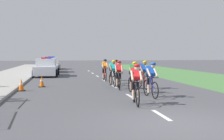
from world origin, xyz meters
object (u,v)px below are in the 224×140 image
cyclist_second (151,79)px  cyclist_fifth (113,73)px  cyclist_eighth (105,70)px  cyclist_third (133,77)px  cyclist_sixth (119,74)px  police_car_second (49,66)px  police_car_nearest (46,68)px  cyclist_lead (136,84)px  traffic_cone_mid (42,82)px  police_car_third (51,64)px  cyclist_fourth (143,74)px  traffic_cone_near (21,85)px  cyclist_seventh (115,71)px

cyclist_second → cyclist_fifth: (-0.85, 4.66, 0.00)m
cyclist_eighth → cyclist_third: bearing=-86.7°
cyclist_sixth → police_car_second: 16.25m
cyclist_eighth → police_car_nearest: size_ratio=0.39×
police_car_second → cyclist_lead: bearing=-79.1°
traffic_cone_mid → cyclist_second: bearing=-44.9°
cyclist_eighth → police_car_third: bearing=104.1°
cyclist_third → cyclist_eighth: bearing=93.3°
cyclist_fourth → traffic_cone_near: 6.38m
cyclist_fourth → police_car_third: bearing=104.3°
cyclist_fourth → cyclist_sixth: 1.32m
cyclist_eighth → traffic_cone_mid: 5.22m
cyclist_lead → cyclist_fourth: size_ratio=1.00×
police_car_third → cyclist_second: bearing=-78.6°
cyclist_fourth → cyclist_seventh: (-0.99, 2.85, 0.00)m
traffic_cone_near → cyclist_sixth: bearing=-0.4°
cyclist_fourth → police_car_third: (-5.59, 21.94, -0.11)m
cyclist_second → traffic_cone_near: (-5.82, 3.22, -0.48)m
cyclist_fourth → cyclist_eighth: 5.20m
cyclist_sixth → traffic_cone_near: size_ratio=2.68×
traffic_cone_near → traffic_cone_mid: 1.91m
cyclist_fifth → cyclist_eighth: size_ratio=1.00×
cyclist_fourth → cyclist_eighth: same height
cyclist_seventh → police_car_third: bearing=103.6°
police_car_third → traffic_cone_near: (-0.76, -21.80, -0.37)m
cyclist_eighth → traffic_cone_near: cyclist_eighth is taller
cyclist_lead → police_car_third: size_ratio=0.38×
police_car_second → traffic_cone_mid: (0.14, -13.95, -0.37)m
traffic_cone_mid → traffic_cone_near: bearing=-118.3°
cyclist_third → police_car_second: (-4.63, 17.43, -0.11)m
cyclist_seventh → police_car_second: 13.72m
cyclist_second → cyclist_third: bearing=106.7°
cyclist_lead → police_car_second: bearing=100.9°
cyclist_seventh → traffic_cone_near: size_ratio=2.69×
cyclist_fourth → cyclist_fifth: bearing=131.4°
cyclist_second → cyclist_fifth: 4.74m
cyclist_eighth → traffic_cone_mid: size_ratio=2.69×
cyclist_sixth → police_car_second: bearing=105.3°
cyclist_second → traffic_cone_near: cyclist_second is taller
police_car_third → cyclist_lead: bearing=-81.6°
cyclist_sixth → police_car_nearest: (-4.28, 10.08, -0.11)m
cyclist_fourth → cyclist_sixth: (-1.32, 0.10, 0.00)m
police_car_third → cyclist_sixth: bearing=-78.9°
police_car_second → traffic_cone_near: (-0.76, -15.63, -0.37)m
cyclist_fourth → cyclist_eighth: size_ratio=1.00×
cyclist_fourth → cyclist_sixth: size_ratio=1.00×
cyclist_fifth → traffic_cone_mid: 4.10m
cyclist_fifth → traffic_cone_mid: size_ratio=2.69×
cyclist_lead → cyclist_fifth: bearing=87.7°
police_car_third → traffic_cone_near: size_ratio=7.05×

